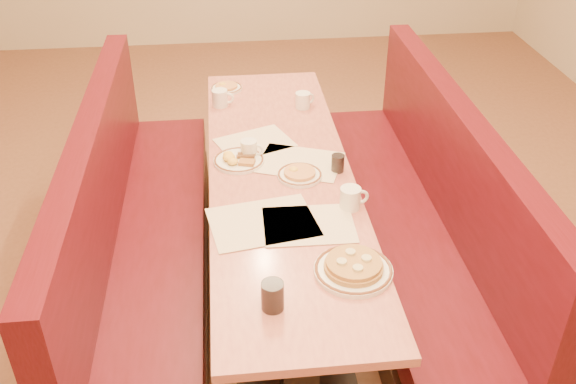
{
  "coord_description": "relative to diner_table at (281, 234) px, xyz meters",
  "views": [
    {
      "loc": [
        -0.26,
        -2.69,
        2.38
      ],
      "look_at": [
        0.0,
        -0.34,
        0.85
      ],
      "focal_mm": 40.0,
      "sensor_mm": 36.0,
      "label": 1
    }
  ],
  "objects": [
    {
      "name": "ground",
      "position": [
        0.0,
        0.0,
        -0.37
      ],
      "size": [
        8.0,
        8.0,
        0.0
      ],
      "primitive_type": "plane",
      "color": "#9E6647",
      "rests_on": "ground"
    },
    {
      "name": "diner_table",
      "position": [
        0.0,
        0.0,
        0.0
      ],
      "size": [
        0.7,
        2.5,
        0.75
      ],
      "color": "black",
      "rests_on": "ground"
    },
    {
      "name": "booth_left",
      "position": [
        -0.73,
        0.0,
        -0.01
      ],
      "size": [
        0.55,
        2.5,
        1.05
      ],
      "color": "#4C3326",
      "rests_on": "ground"
    },
    {
      "name": "booth_right",
      "position": [
        0.73,
        0.0,
        -0.01
      ],
      "size": [
        0.55,
        2.5,
        1.05
      ],
      "color": "#4C3326",
      "rests_on": "ground"
    },
    {
      "name": "placemat_near_left",
      "position": [
        -0.12,
        -0.42,
        0.38
      ],
      "size": [
        0.5,
        0.41,
        0.0
      ],
      "primitive_type": "cube",
      "rotation": [
        0.0,
        0.0,
        0.17
      ],
      "color": "#F9E6C3",
      "rests_on": "diner_table"
    },
    {
      "name": "placemat_near_right",
      "position": [
        0.08,
        -0.46,
        0.38
      ],
      "size": [
        0.4,
        0.3,
        0.0
      ],
      "primitive_type": "cube",
      "rotation": [
        0.0,
        0.0,
        -0.02
      ],
      "color": "#F9E6C3",
      "rests_on": "diner_table"
    },
    {
      "name": "placemat_far_left",
      "position": [
        -0.11,
        0.31,
        0.38
      ],
      "size": [
        0.45,
        0.4,
        0.0
      ],
      "primitive_type": "cube",
      "rotation": [
        0.0,
        0.0,
        0.38
      ],
      "color": "#F9E6C3",
      "rests_on": "diner_table"
    },
    {
      "name": "placemat_far_right",
      "position": [
        0.1,
        0.08,
        0.38
      ],
      "size": [
        0.49,
        0.43,
        0.0
      ],
      "primitive_type": "cube",
      "rotation": [
        0.0,
        0.0,
        -0.37
      ],
      "color": "#F9E6C3",
      "rests_on": "diner_table"
    },
    {
      "name": "pancake_plate",
      "position": [
        0.21,
        -0.79,
        0.4
      ],
      "size": [
        0.31,
        0.31,
        0.07
      ],
      "rotation": [
        0.0,
        0.0,
        -0.34
      ],
      "color": "white",
      "rests_on": "diner_table"
    },
    {
      "name": "eggs_plate",
      "position": [
        -0.2,
        0.12,
        0.39
      ],
      "size": [
        0.26,
        0.26,
        0.05
      ],
      "rotation": [
        0.0,
        0.0,
        -0.27
      ],
      "color": "white",
      "rests_on": "diner_table"
    },
    {
      "name": "extra_plate_mid",
      "position": [
        0.09,
        -0.05,
        0.39
      ],
      "size": [
        0.22,
        0.22,
        0.04
      ],
      "rotation": [
        0.0,
        0.0,
        -0.43
      ],
      "color": "white",
      "rests_on": "diner_table"
    },
    {
      "name": "extra_plate_far",
      "position": [
        -0.24,
        1.03,
        0.39
      ],
      "size": [
        0.2,
        0.2,
        0.04
      ],
      "rotation": [
        0.0,
        0.0,
        0.2
      ],
      "color": "white",
      "rests_on": "diner_table"
    },
    {
      "name": "coffee_mug_a",
      "position": [
        0.28,
        -0.34,
        0.43
      ],
      "size": [
        0.13,
        0.09,
        0.1
      ],
      "rotation": [
        0.0,
        0.0,
        0.08
      ],
      "color": "white",
      "rests_on": "diner_table"
    },
    {
      "name": "coffee_mug_b",
      "position": [
        -0.14,
        0.17,
        0.42
      ],
      "size": [
        0.12,
        0.08,
        0.09
      ],
      "rotation": [
        0.0,
        0.0,
        -0.35
      ],
      "color": "white",
      "rests_on": "diner_table"
    },
    {
      "name": "coffee_mug_c",
      "position": [
        0.2,
        0.72,
        0.42
      ],
      "size": [
        0.12,
        0.09,
        0.09
      ],
      "rotation": [
        0.0,
        0.0,
        0.43
      ],
      "color": "white",
      "rests_on": "diner_table"
    },
    {
      "name": "coffee_mug_d",
      "position": [
        -0.28,
        0.8,
        0.43
      ],
      "size": [
        0.13,
        0.09,
        0.1
      ],
      "rotation": [
        0.0,
        0.0,
        -0.14
      ],
      "color": "white",
      "rests_on": "diner_table"
    },
    {
      "name": "soda_tumbler_near",
      "position": [
        -0.12,
        -0.95,
        0.43
      ],
      "size": [
        0.08,
        0.08,
        0.12
      ],
      "color": "black",
      "rests_on": "diner_table"
    },
    {
      "name": "soda_tumbler_mid",
      "position": [
        0.28,
        -0.02,
        0.42
      ],
      "size": [
        0.06,
        0.06,
        0.09
      ],
      "color": "black",
      "rests_on": "diner_table"
    }
  ]
}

